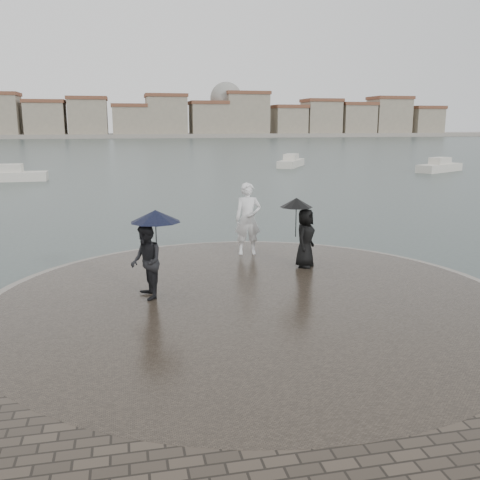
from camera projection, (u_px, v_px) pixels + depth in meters
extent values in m
plane|color=#2B3835|center=(300.00, 381.00, 9.15)|extent=(400.00, 400.00, 0.00)
cylinder|color=gray|center=(252.00, 306.00, 12.45)|extent=(12.50, 12.50, 0.32)
cylinder|color=#2D261E|center=(252.00, 305.00, 12.45)|extent=(11.90, 11.90, 0.36)
imported|color=white|center=(248.00, 219.00, 16.32)|extent=(0.86, 0.63, 2.20)
imported|color=black|center=(146.00, 262.00, 12.18)|extent=(0.80, 0.95, 1.73)
cylinder|color=black|center=(156.00, 240.00, 12.23)|extent=(0.02, 0.02, 0.90)
cone|color=black|center=(155.00, 216.00, 12.11)|extent=(1.15, 1.15, 0.28)
imported|color=black|center=(305.00, 238.00, 14.91)|extent=(0.91, 0.96, 1.65)
cylinder|color=black|center=(296.00, 221.00, 14.85)|extent=(0.02, 0.02, 0.90)
cone|color=black|center=(296.00, 202.00, 14.74)|extent=(0.92, 0.92, 0.26)
cube|color=gray|center=(130.00, 136.00, 164.56)|extent=(260.00, 20.00, 1.20)
cube|color=gray|center=(46.00, 121.00, 155.73)|extent=(11.00, 10.00, 10.00)
cube|color=brown|center=(44.00, 101.00, 154.55)|extent=(11.60, 10.60, 1.00)
cube|color=gray|center=(88.00, 119.00, 158.13)|extent=(11.00, 10.00, 11.00)
cube|color=brown|center=(87.00, 98.00, 156.85)|extent=(11.60, 10.60, 1.00)
cube|color=gray|center=(130.00, 123.00, 160.86)|extent=(10.00, 10.00, 9.00)
cube|color=brown|center=(129.00, 106.00, 159.79)|extent=(10.60, 10.60, 1.00)
cube|color=gray|center=(166.00, 118.00, 162.84)|extent=(12.00, 10.00, 12.00)
cube|color=brown|center=(166.00, 96.00, 161.45)|extent=(12.60, 10.60, 1.00)
cube|color=gray|center=(208.00, 121.00, 165.77)|extent=(11.00, 10.00, 10.00)
cube|color=brown|center=(208.00, 103.00, 164.60)|extent=(11.60, 10.60, 1.00)
cube|color=gray|center=(246.00, 116.00, 167.97)|extent=(13.00, 10.00, 13.00)
cube|color=brown|center=(246.00, 93.00, 166.47)|extent=(13.60, 10.60, 1.00)
cube|color=gray|center=(289.00, 123.00, 171.32)|extent=(10.00, 10.00, 9.00)
cube|color=brown|center=(289.00, 107.00, 170.25)|extent=(10.60, 10.60, 1.00)
cube|color=gray|center=(321.00, 120.00, 173.41)|extent=(11.00, 10.00, 11.00)
cube|color=brown|center=(322.00, 101.00, 172.13)|extent=(11.60, 10.60, 1.00)
cube|color=gray|center=(355.00, 121.00, 176.03)|extent=(11.00, 10.00, 10.00)
cube|color=brown|center=(356.00, 104.00, 174.85)|extent=(11.60, 10.60, 1.00)
cube|color=gray|center=(389.00, 118.00, 178.33)|extent=(12.00, 10.00, 12.00)
cube|color=brown|center=(390.00, 98.00, 176.94)|extent=(12.60, 10.60, 1.00)
cube|color=gray|center=(424.00, 123.00, 181.37)|extent=(10.00, 10.00, 9.00)
cube|color=brown|center=(425.00, 108.00, 180.30)|extent=(10.60, 10.60, 1.00)
sphere|color=gray|center=(226.00, 98.00, 167.44)|extent=(10.00, 10.00, 10.00)
cube|color=beige|center=(291.00, 164.00, 54.11)|extent=(4.19, 5.54, 0.90)
cube|color=beige|center=(291.00, 158.00, 53.98)|extent=(2.06, 2.33, 0.90)
cube|color=beige|center=(439.00, 169.00, 48.67)|extent=(5.59, 4.05, 0.90)
cube|color=beige|center=(440.00, 162.00, 48.54)|extent=(2.33, 2.02, 0.90)
cube|color=beige|center=(9.00, 178.00, 40.65)|extent=(5.52, 1.68, 0.90)
cube|color=beige|center=(9.00, 170.00, 40.52)|extent=(2.02, 1.23, 0.90)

